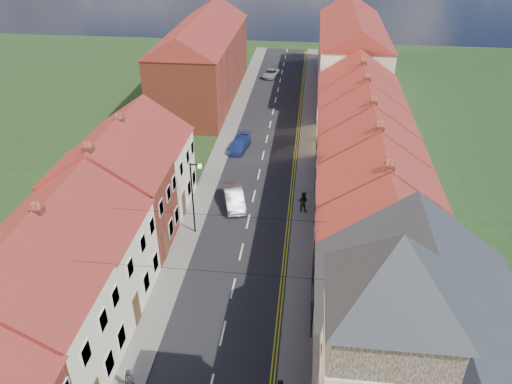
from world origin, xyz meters
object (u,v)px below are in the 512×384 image
(car_far, at_px, (239,144))
(pedestrian_right_b, at_px, (303,201))
(church, at_px, (416,373))
(lamppost, at_px, (193,194))
(pedestrian_left, at_px, (130,382))
(car_distant, at_px, (271,73))
(car_mid, at_px, (234,198))

(car_far, distance_m, pedestrian_right_b, 13.08)
(pedestrian_right_b, bearing_deg, church, 122.56)
(church, xyz_separation_m, lamppost, (-13.17, 16.68, -2.34))
(church, distance_m, pedestrian_left, 14.44)
(church, bearing_deg, pedestrian_left, 171.61)
(lamppost, height_order, car_distant, lamppost)
(car_mid, relative_size, pedestrian_left, 2.75)
(car_far, bearing_deg, car_mid, -74.74)
(church, distance_m, car_distant, 57.35)
(pedestrian_left, bearing_deg, car_far, 85.67)
(pedestrian_right_b, bearing_deg, lamppost, 45.06)
(lamppost, distance_m, pedestrian_left, 14.93)
(pedestrian_left, bearing_deg, pedestrian_right_b, 64.35)
(car_distant, bearing_deg, lamppost, -81.97)
(car_mid, bearing_deg, car_far, 80.09)
(car_distant, bearing_deg, church, -67.65)
(lamppost, relative_size, car_far, 1.43)
(church, distance_m, lamppost, 21.38)
(car_distant, relative_size, pedestrian_right_b, 2.24)
(car_mid, xyz_separation_m, pedestrian_right_b, (5.81, -0.37, 0.28))
(car_mid, distance_m, pedestrian_left, 19.24)
(car_mid, height_order, pedestrian_left, pedestrian_left)
(car_distant, height_order, pedestrian_left, pedestrian_left)
(pedestrian_right_b, bearing_deg, car_far, -39.21)
(car_mid, height_order, car_far, car_mid)
(car_distant, xyz_separation_m, pedestrian_left, (-2.55, -54.08, 0.37))
(lamppost, height_order, pedestrian_right_b, lamppost)
(car_mid, bearing_deg, lamppost, -133.66)
(lamppost, bearing_deg, pedestrian_left, -90.94)
(lamppost, xyz_separation_m, pedestrian_left, (-0.24, -14.70, -2.63))
(church, bearing_deg, car_mid, 117.29)
(car_far, xyz_separation_m, pedestrian_right_b, (6.92, -11.09, 0.38))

